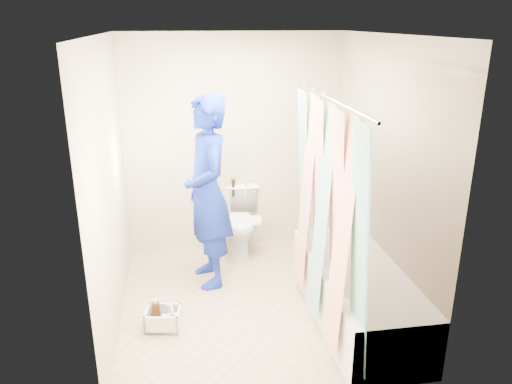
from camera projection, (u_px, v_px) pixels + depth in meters
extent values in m
plane|color=gray|center=(253.00, 302.00, 4.69)|extent=(2.60, 2.60, 0.00)
cube|color=white|center=(252.00, 35.00, 3.90)|extent=(2.40, 2.60, 0.02)
cube|color=#BCAE91|center=(234.00, 145.00, 5.51)|extent=(2.40, 0.02, 2.40)
cube|color=#BCAE91|center=(285.00, 244.00, 3.08)|extent=(2.40, 0.02, 2.40)
cube|color=#BCAE91|center=(109.00, 188.00, 4.11)|extent=(0.02, 2.60, 2.40)
cube|color=#BCAE91|center=(384.00, 174.00, 4.48)|extent=(0.02, 2.60, 2.40)
cube|color=white|center=(357.00, 294.00, 4.34)|extent=(0.70, 1.75, 0.50)
cube|color=white|center=(358.00, 273.00, 4.27)|extent=(0.58, 1.63, 0.06)
cylinder|color=silver|center=(330.00, 99.00, 3.73)|extent=(0.02, 1.90, 0.02)
cube|color=white|center=(324.00, 214.00, 4.04)|extent=(0.06, 1.75, 1.80)
imported|color=white|center=(240.00, 222.00, 5.58)|extent=(0.51, 0.78, 0.74)
cube|color=white|center=(240.00, 220.00, 5.44)|extent=(0.48, 0.26, 0.03)
cylinder|color=black|center=(233.00, 187.00, 5.65)|extent=(0.04, 0.04, 0.22)
cylinder|color=gold|center=(233.00, 177.00, 5.61)|extent=(0.06, 0.06, 0.03)
cylinder|color=silver|center=(246.00, 189.00, 5.66)|extent=(0.03, 0.03, 0.18)
imported|color=#0F229B|center=(207.00, 193.00, 4.78)|extent=(0.58, 0.76, 1.88)
cube|color=silver|center=(164.00, 326.00, 4.29)|extent=(0.33, 0.28, 0.03)
cube|color=silver|center=(148.00, 319.00, 4.27)|extent=(0.06, 0.23, 0.17)
cube|color=silver|center=(179.00, 319.00, 4.27)|extent=(0.06, 0.23, 0.17)
cube|color=silver|center=(161.00, 326.00, 4.17)|extent=(0.29, 0.07, 0.17)
cube|color=silver|center=(166.00, 312.00, 4.37)|extent=(0.29, 0.07, 0.17)
cylinder|color=#42230D|center=(156.00, 312.00, 4.29)|extent=(0.07, 0.07, 0.19)
cylinder|color=white|center=(171.00, 313.00, 4.30)|extent=(0.06, 0.06, 0.17)
cylinder|color=beige|center=(165.00, 322.00, 4.22)|extent=(0.04, 0.04, 0.13)
cylinder|color=#42230D|center=(154.00, 326.00, 4.22)|extent=(0.06, 0.06, 0.06)
cylinder|color=gold|center=(154.00, 322.00, 4.21)|extent=(0.06, 0.06, 0.01)
imported|color=silver|center=(172.00, 318.00, 4.22)|extent=(0.10, 0.10, 0.18)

